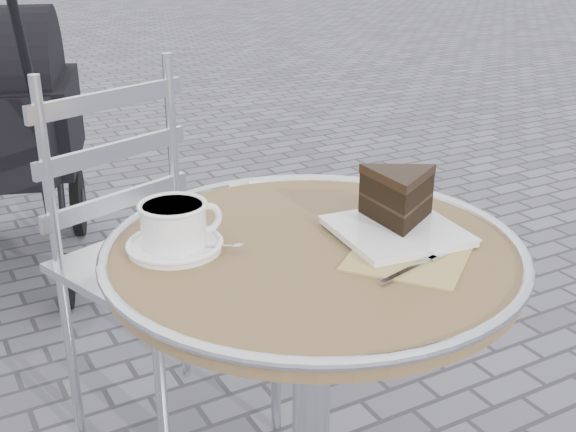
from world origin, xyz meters
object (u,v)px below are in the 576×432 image
cappuccino_set (175,229)px  cafe_table (312,330)px  cake_plate_set (399,204)px  bistro_chair (139,217)px

cappuccino_set → cafe_table: bearing=-25.2°
cake_plate_set → bistro_chair: bistro_chair is taller
cafe_table → cake_plate_set: size_ratio=2.32×
bistro_chair → cappuccino_set: bearing=-119.2°
cake_plate_set → cappuccino_set: bearing=167.9°
cafe_table → bistro_chair: size_ratio=0.79×
cappuccino_set → bistro_chair: (0.09, 0.52, -0.19)m
cafe_table → cake_plate_set: 0.27m
cafe_table → bistro_chair: bearing=100.2°
cake_plate_set → bistro_chair: (-0.28, 0.64, -0.20)m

